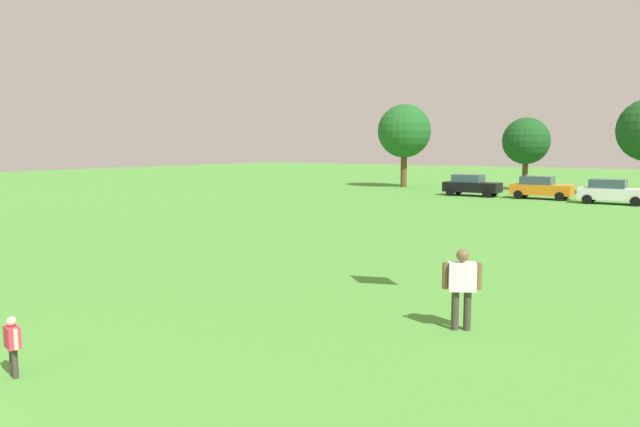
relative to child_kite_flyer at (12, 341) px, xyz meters
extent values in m
plane|color=#4C9338|center=(0.38, 26.62, -0.63)|extent=(160.00, 160.00, 0.00)
cylinder|color=#3F3833|center=(-0.08, 0.02, -0.37)|extent=(0.10, 0.10, 0.52)
cylinder|color=#3F3833|center=(0.08, -0.02, -0.37)|extent=(0.10, 0.10, 0.52)
cube|color=#D8334C|center=(0.00, 0.00, 0.07)|extent=(0.39, 0.28, 0.37)
cylinder|color=beige|center=(-0.21, 0.05, 0.08)|extent=(0.08, 0.08, 0.35)
cylinder|color=beige|center=(0.21, -0.05, 0.08)|extent=(0.08, 0.08, 0.35)
sphere|color=beige|center=(0.00, 0.00, 0.35)|extent=(0.16, 0.16, 0.16)
cylinder|color=#3F3833|center=(5.55, 6.90, -0.20)|extent=(0.16, 0.16, 0.87)
cylinder|color=#3F3833|center=(5.32, 6.77, -0.20)|extent=(0.16, 0.16, 0.87)
cube|color=white|center=(5.44, 6.83, 0.54)|extent=(0.66, 0.56, 0.61)
cylinder|color=brown|center=(5.75, 7.00, 0.56)|extent=(0.13, 0.13, 0.58)
cylinder|color=brown|center=(5.12, 6.67, 0.56)|extent=(0.13, 0.13, 0.58)
sphere|color=brown|center=(5.44, 6.83, 1.00)|extent=(0.27, 0.27, 0.27)
cube|color=black|center=(-6.33, 40.54, 0.07)|extent=(4.30, 1.80, 0.76)
cube|color=#334756|center=(-6.67, 40.54, 0.75)|extent=(2.24, 1.58, 0.60)
cylinder|color=black|center=(-4.87, 41.44, -0.31)|extent=(0.64, 0.22, 0.64)
cylinder|color=black|center=(-4.87, 39.64, -0.31)|extent=(0.64, 0.22, 0.64)
cylinder|color=black|center=(-7.79, 41.44, -0.31)|extent=(0.64, 0.22, 0.64)
cylinder|color=black|center=(-7.79, 39.64, -0.31)|extent=(0.64, 0.22, 0.64)
cube|color=orange|center=(-1.07, 40.71, 0.07)|extent=(4.30, 1.80, 0.76)
cube|color=#334756|center=(-1.42, 40.71, 0.75)|extent=(2.24, 1.58, 0.60)
cylinder|color=black|center=(0.39, 41.61, -0.31)|extent=(0.64, 0.22, 0.64)
cylinder|color=black|center=(0.39, 39.81, -0.31)|extent=(0.64, 0.22, 0.64)
cylinder|color=black|center=(-2.54, 41.61, -0.31)|extent=(0.64, 0.22, 0.64)
cylinder|color=black|center=(-2.54, 39.81, -0.31)|extent=(0.64, 0.22, 0.64)
cube|color=white|center=(3.92, 39.39, 0.07)|extent=(4.30, 1.80, 0.76)
cube|color=#334756|center=(3.57, 39.39, 0.75)|extent=(2.24, 1.58, 0.60)
cylinder|color=black|center=(5.38, 40.29, -0.31)|extent=(0.64, 0.22, 0.64)
cylinder|color=black|center=(5.38, 38.49, -0.31)|extent=(0.64, 0.22, 0.64)
cylinder|color=black|center=(2.45, 40.29, -0.31)|extent=(0.64, 0.22, 0.64)
cylinder|color=black|center=(2.45, 38.49, -0.31)|extent=(0.64, 0.22, 0.64)
cylinder|color=brown|center=(-15.30, 46.76, 0.96)|extent=(0.59, 0.59, 3.18)
sphere|color=#1E5B23|center=(-15.30, 46.76, 4.69)|extent=(5.03, 5.03, 5.03)
cylinder|color=brown|center=(-4.59, 49.14, 0.67)|extent=(0.48, 0.48, 2.61)
sphere|color=#194C1E|center=(-4.59, 49.14, 3.73)|extent=(4.12, 4.12, 4.12)
camera|label=1|loc=(9.91, -5.34, 3.34)|focal=33.69mm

